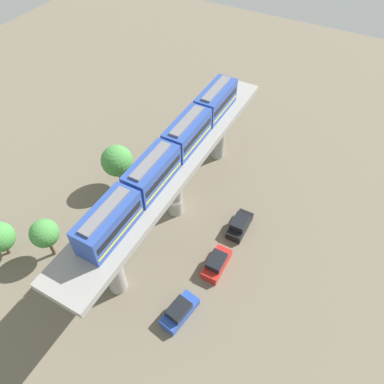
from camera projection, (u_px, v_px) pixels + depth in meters
The scene contains 8 objects.
ground_plane at pixel (175, 211), 45.22m from camera, with size 120.00×120.00×0.00m, color #706654.
viaduct at pixel (173, 173), 40.39m from camera, with size 5.20×35.80×8.40m.
train at pixel (171, 151), 37.69m from camera, with size 2.64×27.45×3.24m.
parked_car_black at pixel (240, 225), 42.84m from camera, with size 1.86×4.23×1.76m.
parked_car_blue at pixel (180, 311), 35.81m from camera, with size 2.46×4.44×1.76m.
parked_car_red at pixel (217, 263), 39.40m from camera, with size 1.85×4.22×1.76m.
tree_mid_lot at pixel (44, 233), 38.21m from camera, with size 3.07×3.07×5.43m.
tree_far_corner at pixel (117, 161), 45.23m from camera, with size 3.95×3.95×6.10m.
Camera 1 is at (-15.59, 24.02, 35.14)m, focal length 34.38 mm.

